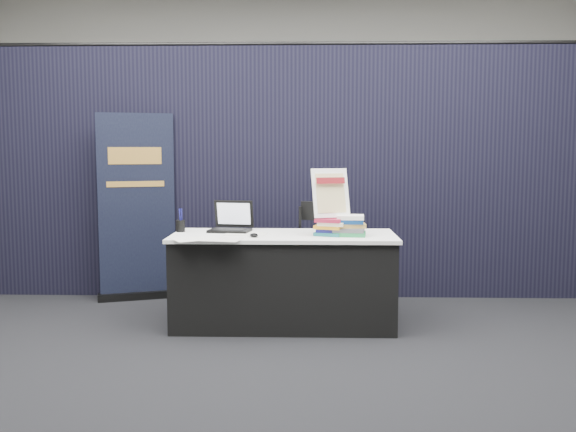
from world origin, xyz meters
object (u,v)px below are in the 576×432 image
(display_table, at_px, (284,280))
(laptop, at_px, (230,224))
(book_stack_short, at_px, (350,225))
(info_sign, at_px, (331,194))
(pullup_banner, at_px, (137,218))
(stacking_chair, at_px, (324,253))
(book_stack_tall, at_px, (330,227))

(display_table, xyz_separation_m, laptop, (-0.45, 0.17, 0.43))
(laptop, bearing_deg, display_table, -12.09)
(book_stack_short, height_order, info_sign, info_sign)
(display_table, bearing_deg, laptop, 159.65)
(pullup_banner, xyz_separation_m, stacking_chair, (1.76, -0.52, -0.24))
(pullup_banner, bearing_deg, laptop, -54.50)
(book_stack_tall, bearing_deg, pullup_banner, 151.81)
(info_sign, bearing_deg, display_table, 152.85)
(display_table, xyz_separation_m, book_stack_tall, (0.37, -0.09, 0.44))
(display_table, height_order, stacking_chair, stacking_chair)
(stacking_chair, bearing_deg, info_sign, -65.74)
(book_stack_tall, distance_m, info_sign, 0.26)
(book_stack_short, bearing_deg, laptop, 165.21)
(book_stack_short, bearing_deg, pullup_banner, 153.78)
(display_table, bearing_deg, book_stack_tall, -14.05)
(info_sign, distance_m, stacking_chair, 0.68)
(display_table, xyz_separation_m, pullup_banner, (-1.42, 0.87, 0.41))
(pullup_banner, height_order, stacking_chair, pullup_banner)
(laptop, distance_m, info_sign, 0.90)
(book_stack_tall, height_order, pullup_banner, pullup_banner)
(stacking_chair, bearing_deg, pullup_banner, -177.73)
(pullup_banner, bearing_deg, book_stack_short, -44.88)
(display_table, height_order, book_stack_short, book_stack_short)
(laptop, xyz_separation_m, stacking_chair, (0.79, 0.18, -0.27))
(laptop, relative_size, book_stack_short, 1.52)
(book_stack_short, height_order, stacking_chair, stacking_chair)
(info_sign, distance_m, pullup_banner, 2.05)
(pullup_banner, bearing_deg, book_stack_tall, -46.85)
(pullup_banner, bearing_deg, info_sign, -46.08)
(display_table, relative_size, info_sign, 4.46)
(book_stack_short, bearing_deg, book_stack_tall, -178.93)
(book_stack_tall, xyz_separation_m, pullup_banner, (-1.80, 0.96, -0.04))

